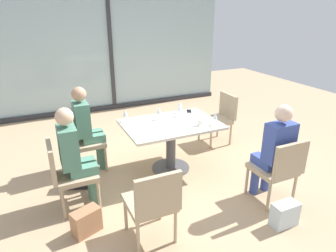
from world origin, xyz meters
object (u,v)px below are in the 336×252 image
person_side_end (75,154)px  wine_glass_2 (180,108)px  person_far_left (87,125)px  wine_glass_0 (180,105)px  person_front_right (275,148)px  wine_glass_3 (159,111)px  coffee_cup (200,122)px  chair_front_left (153,201)px  chair_side_end (67,171)px  handbag_2 (86,221)px  cell_phone_on_table (189,111)px  wine_glass_1 (215,116)px  chair_far_left (80,139)px  handbag_0 (79,178)px  dining_table_main (171,134)px  chair_far_right (220,116)px  handbag_1 (285,214)px  chair_front_right (279,167)px  wine_glass_4 (125,113)px

person_side_end → wine_glass_2: bearing=18.6°
person_far_left → wine_glass_0: 1.43m
person_front_right → wine_glass_2: 1.52m
wine_glass_3 → coffee_cup: bearing=-47.3°
chair_front_left → person_front_right: bearing=3.9°
chair_side_end → wine_glass_2: (1.73, 0.55, 0.37)m
wine_glass_0 → handbag_2: size_ratio=0.62×
person_front_right → chair_side_end: bearing=159.7°
wine_glass_0 → cell_phone_on_table: wine_glass_0 is taller
wine_glass_1 → person_side_end: bearing=-179.1°
person_side_end → person_far_left: bearing=71.2°
person_side_end → wine_glass_1: bearing=0.9°
chair_far_left → handbag_0: 0.59m
wine_glass_1 → dining_table_main: bearing=149.4°
chair_far_left → wine_glass_0: bearing=-6.2°
wine_glass_2 → person_side_end: bearing=-161.4°
chair_side_end → chair_far_right: size_ratio=1.00×
person_side_end → wine_glass_1: (1.91, 0.03, 0.16)m
chair_side_end → chair_far_right: same height
wine_glass_1 → coffee_cup: (-0.20, 0.07, -0.09)m
chair_front_left → handbag_1: chair_front_left is taller
chair_far_right → person_side_end: 2.73m
chair_far_left → handbag_2: size_ratio=2.90×
handbag_0 → chair_far_right: bearing=31.6°
chair_front_right → wine_glass_4: size_ratio=4.70×
wine_glass_2 → handbag_2: bearing=-146.8°
wine_glass_4 → cell_phone_on_table: 1.06m
chair_front_left → chair_far_right: size_ratio=1.00×
coffee_cup → handbag_1: coffee_cup is taller
chair_side_end → handbag_2: bearing=-80.7°
wine_glass_2 → person_far_left: bearing=166.7°
dining_table_main → chair_front_left: bearing=-121.7°
chair_front_right → wine_glass_4: wine_glass_4 is taller
chair_far_right → coffee_cup: (-0.87, -0.76, 0.28)m
person_front_right → handbag_0: 2.55m
chair_front_left → wine_glass_1: wine_glass_1 is taller
wine_glass_0 → wine_glass_4: 0.89m
person_side_end → wine_glass_1: 1.92m
handbag_0 → handbag_2: bearing=-72.8°
chair_front_right → chair_side_end: size_ratio=1.00×
chair_far_right → chair_front_left: bearing=-137.8°
wine_glass_0 → wine_glass_1: size_ratio=1.00×
chair_far_right → wine_glass_4: size_ratio=4.70×
handbag_2 → person_side_end: bearing=66.2°
person_side_end → wine_glass_3: (1.29, 0.56, 0.16)m
chair_far_right → person_far_left: bearing=180.0°
person_front_right → wine_glass_2: size_ratio=6.81×
person_far_left → person_front_right: bearing=-42.1°
wine_glass_2 → wine_glass_4: size_ratio=1.00×
person_side_end → wine_glass_2: size_ratio=6.81×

